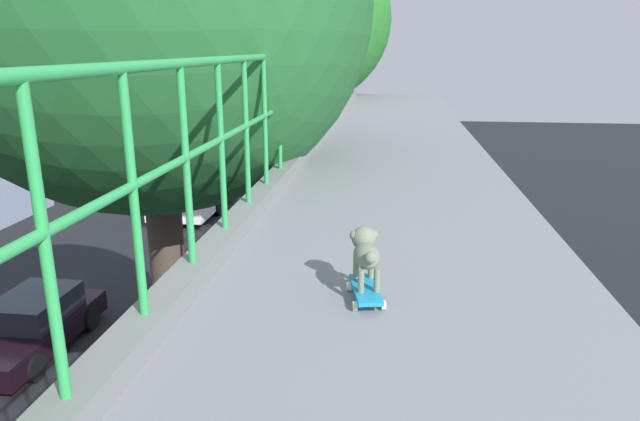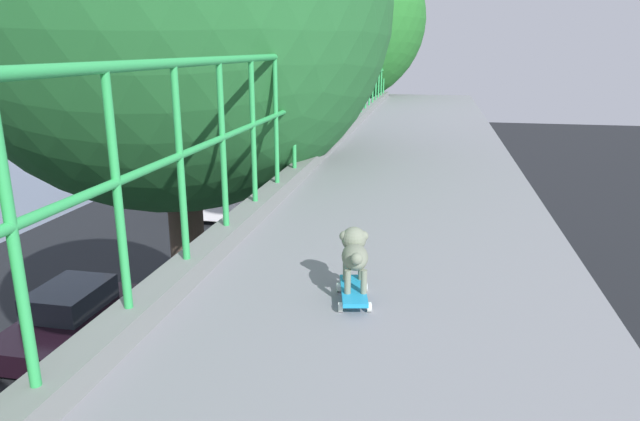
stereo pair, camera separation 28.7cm
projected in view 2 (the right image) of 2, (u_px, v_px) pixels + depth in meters
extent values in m
cylinder|color=green|center=(14.00, 242.00, 2.05)|extent=(0.04, 0.04, 1.18)
cylinder|color=green|center=(117.00, 195.00, 2.71)|extent=(0.04, 0.04, 1.18)
cylinder|color=green|center=(180.00, 166.00, 3.37)|extent=(0.04, 0.04, 1.18)
cylinder|color=green|center=(223.00, 146.00, 4.03)|extent=(0.04, 0.04, 1.18)
cylinder|color=green|center=(253.00, 132.00, 4.69)|extent=(0.04, 0.04, 1.18)
cylinder|color=green|center=(276.00, 122.00, 5.35)|extent=(0.04, 0.04, 1.18)
cylinder|color=green|center=(294.00, 113.00, 6.01)|extent=(0.04, 0.04, 1.18)
cylinder|color=green|center=(308.00, 107.00, 6.67)|extent=(0.04, 0.04, 1.18)
cylinder|color=green|center=(320.00, 101.00, 7.34)|extent=(0.04, 0.04, 1.18)
cylinder|color=green|center=(330.00, 97.00, 8.00)|extent=(0.04, 0.04, 1.18)
cylinder|color=green|center=(338.00, 93.00, 8.66)|extent=(0.04, 0.04, 1.18)
cylinder|color=green|center=(345.00, 90.00, 9.32)|extent=(0.04, 0.04, 1.18)
cylinder|color=green|center=(351.00, 87.00, 9.98)|extent=(0.04, 0.04, 1.18)
cylinder|color=green|center=(357.00, 84.00, 10.64)|extent=(0.04, 0.04, 1.18)
cylinder|color=green|center=(361.00, 82.00, 11.30)|extent=(0.04, 0.04, 1.18)
cylinder|color=green|center=(366.00, 80.00, 11.96)|extent=(0.04, 0.04, 1.18)
cylinder|color=green|center=(370.00, 78.00, 12.62)|extent=(0.04, 0.04, 1.18)
cylinder|color=green|center=(373.00, 77.00, 13.29)|extent=(0.04, 0.04, 1.18)
cylinder|color=green|center=(376.00, 75.00, 13.95)|extent=(0.04, 0.04, 1.18)
cylinder|color=green|center=(379.00, 74.00, 14.61)|extent=(0.04, 0.04, 1.18)
cylinder|color=green|center=(381.00, 73.00, 15.27)|extent=(0.04, 0.04, 1.18)
cylinder|color=green|center=(384.00, 72.00, 15.93)|extent=(0.04, 0.04, 1.18)
cube|color=slate|center=(138.00, 410.00, 11.26)|extent=(1.81, 4.28, 0.70)
cube|color=#1E232B|center=(130.00, 387.00, 10.89)|extent=(1.48, 2.33, 0.63)
cylinder|color=black|center=(207.00, 384.00, 12.50)|extent=(0.24, 0.64, 0.64)
cylinder|color=black|center=(135.00, 376.00, 12.83)|extent=(0.24, 0.64, 0.64)
cube|color=black|center=(66.00, 323.00, 14.89)|extent=(1.84, 4.32, 0.57)
cube|color=#1E232B|center=(70.00, 298.00, 14.99)|extent=(1.56, 2.10, 0.64)
cylinder|color=black|center=(68.00, 357.00, 13.58)|extent=(0.22, 0.66, 0.66)
cylinder|color=black|center=(3.00, 350.00, 13.91)|extent=(0.22, 0.66, 0.66)
cylinder|color=black|center=(123.00, 311.00, 15.96)|extent=(0.22, 0.66, 0.66)
cylinder|color=black|center=(67.00, 306.00, 16.29)|extent=(0.22, 0.66, 0.66)
cube|color=white|center=(247.00, 161.00, 29.19)|extent=(2.49, 11.16, 3.14)
cube|color=black|center=(247.00, 150.00, 29.04)|extent=(2.51, 10.26, 0.70)
cylinder|color=black|center=(289.00, 172.00, 33.02)|extent=(0.28, 0.96, 0.96)
cylinder|color=black|center=(250.00, 170.00, 33.47)|extent=(0.28, 0.96, 0.96)
cylinder|color=black|center=(252.00, 203.00, 26.45)|extent=(0.28, 0.96, 0.96)
cylinder|color=black|center=(204.00, 200.00, 26.91)|extent=(0.28, 0.96, 0.96)
cylinder|color=#493B30|center=(194.00, 341.00, 8.56)|extent=(0.49, 0.49, 6.42)
ellipsoid|color=#23642F|center=(171.00, 6.00, 7.23)|extent=(5.66, 5.66, 5.23)
cylinder|color=brown|center=(329.00, 179.00, 18.44)|extent=(0.40, 0.40, 6.67)
ellipsoid|color=#26752A|center=(329.00, 20.00, 17.07)|extent=(5.75, 5.75, 5.19)
cube|color=#1D90C7|center=(353.00, 290.00, 3.23)|extent=(0.22, 0.43, 0.02)
cylinder|color=white|center=(365.00, 287.00, 3.37)|extent=(0.03, 0.06, 0.05)
cylinder|color=white|center=(339.00, 287.00, 3.37)|extent=(0.03, 0.06, 0.05)
cylinder|color=white|center=(369.00, 307.00, 3.11)|extent=(0.03, 0.06, 0.05)
cylinder|color=white|center=(340.00, 307.00, 3.11)|extent=(0.03, 0.06, 0.05)
cylinder|color=slate|center=(361.00, 268.00, 3.34)|extent=(0.04, 0.04, 0.14)
cylinder|color=slate|center=(346.00, 268.00, 3.34)|extent=(0.04, 0.04, 0.14)
cylinder|color=slate|center=(364.00, 282.00, 3.15)|extent=(0.04, 0.04, 0.14)
cylinder|color=slate|center=(348.00, 282.00, 3.15)|extent=(0.04, 0.04, 0.14)
ellipsoid|color=slate|center=(355.00, 257.00, 3.21)|extent=(0.20, 0.29, 0.13)
sphere|color=slate|center=(354.00, 239.00, 3.30)|extent=(0.15, 0.15, 0.15)
ellipsoid|color=gray|center=(353.00, 237.00, 3.37)|extent=(0.06, 0.07, 0.04)
sphere|color=slate|center=(363.00, 236.00, 3.30)|extent=(0.06, 0.06, 0.06)
sphere|color=slate|center=(345.00, 236.00, 3.30)|extent=(0.06, 0.06, 0.06)
sphere|color=slate|center=(357.00, 259.00, 3.07)|extent=(0.07, 0.07, 0.07)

